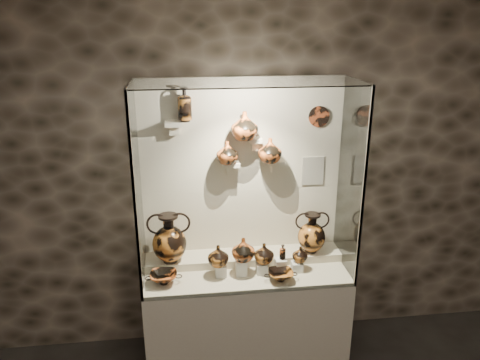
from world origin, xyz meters
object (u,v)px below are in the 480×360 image
at_px(jug_b, 243,249).
at_px(ovoid_vase_a, 227,153).
at_px(jug_a, 218,256).
at_px(lekythos_tall, 185,103).
at_px(amphora_left, 169,238).
at_px(ovoid_vase_c, 270,150).
at_px(jug_c, 264,253).
at_px(kylix_right, 281,275).
at_px(lekythos_small, 283,251).
at_px(amphora_right, 312,233).
at_px(jug_e, 300,254).
at_px(ovoid_vase_b, 245,126).
at_px(kylix_left, 164,277).

xyz_separation_m(jug_b, ovoid_vase_a, (-0.10, 0.25, 0.75)).
bearing_deg(ovoid_vase_a, jug_a, -125.92).
distance_m(lekythos_tall, ovoid_vase_a, 0.52).
xyz_separation_m(amphora_left, ovoid_vase_c, (0.85, 0.07, 0.71)).
relative_size(jug_c, kylix_right, 0.67).
relative_size(jug_c, lekythos_small, 1.21).
bearing_deg(jug_c, amphora_right, 20.09).
xyz_separation_m(lekythos_small, ovoid_vase_a, (-0.43, 0.25, 0.79)).
bearing_deg(lekythos_tall, ovoid_vase_a, 7.54).
distance_m(jug_c, jug_e, 0.31).
bearing_deg(ovoid_vase_a, kylix_right, -58.17).
xyz_separation_m(jug_a, lekythos_tall, (-0.22, 0.28, 1.20)).
relative_size(amphora_left, amphora_right, 1.19).
bearing_deg(ovoid_vase_b, kylix_right, -55.86).
bearing_deg(jug_b, ovoid_vase_a, 132.10).
bearing_deg(ovoid_vase_c, jug_a, -137.34).
distance_m(amphora_left, lekythos_small, 0.94).
height_order(kylix_right, lekythos_tall, lekythos_tall).
xyz_separation_m(jug_e, kylix_left, (-1.13, -0.07, -0.09)).
height_order(lekythos_small, kylix_left, lekythos_small).
bearing_deg(kylix_right, jug_b, 156.06).
distance_m(amphora_left, jug_e, 1.10).
height_order(jug_c, jug_e, jug_c).
height_order(jug_e, ovoid_vase_a, ovoid_vase_a).
xyz_separation_m(jug_a, lekythos_small, (0.53, 0.01, 0.00)).
relative_size(kylix_left, ovoid_vase_c, 1.38).
relative_size(jug_a, ovoid_vase_c, 0.88).
height_order(lekythos_small, ovoid_vase_a, ovoid_vase_a).
xyz_separation_m(amphora_left, lekythos_small, (0.92, -0.17, -0.09)).
distance_m(lekythos_tall, ovoid_vase_b, 0.50).
xyz_separation_m(jug_e, lekythos_tall, (-0.90, 0.27, 1.24)).
height_order(amphora_left, ovoid_vase_c, ovoid_vase_c).
bearing_deg(jug_e, jug_a, 174.49).
distance_m(amphora_left, lekythos_tall, 1.12).
bearing_deg(ovoid_vase_b, jug_a, -136.41).
distance_m(kylix_right, ovoid_vase_b, 1.23).
distance_m(ovoid_vase_b, ovoid_vase_c, 0.30).
relative_size(jug_b, ovoid_vase_b, 0.87).
height_order(jug_b, kylix_left, jug_b).
bearing_deg(ovoid_vase_a, ovoid_vase_c, -15.00).
height_order(amphora_left, ovoid_vase_b, ovoid_vase_b).
bearing_deg(ovoid_vase_a, ovoid_vase_b, -21.93).
distance_m(kylix_right, ovoid_vase_a, 1.08).
bearing_deg(amphora_left, jug_a, -39.60).
xyz_separation_m(lekythos_tall, ovoid_vase_c, (0.67, -0.04, -0.40)).
bearing_deg(amphora_right, amphora_left, 160.75).
bearing_deg(lekythos_small, jug_b, 159.53).
relative_size(jug_b, ovoid_vase_c, 0.98).
relative_size(jug_a, ovoid_vase_b, 0.79).
bearing_deg(ovoid_vase_c, jug_b, -122.02).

